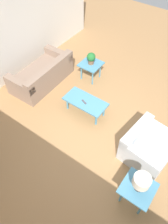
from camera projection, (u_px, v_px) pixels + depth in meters
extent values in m
plane|color=#A87A4C|center=(97.00, 126.00, 5.35)|extent=(14.00, 14.00, 0.00)
cube|color=gray|center=(42.00, 76.00, 6.27)|extent=(0.98, 1.85, 0.40)
cube|color=gray|center=(50.00, 71.00, 5.86)|extent=(0.25, 1.83, 0.31)
cube|color=gray|center=(58.00, 54.00, 6.47)|extent=(0.94, 0.23, 0.20)
cube|color=gray|center=(19.00, 84.00, 5.60)|extent=(0.94, 0.23, 0.20)
cube|color=silver|center=(148.00, 150.00, 4.68)|extent=(1.01, 1.10, 0.42)
cube|color=silver|center=(137.00, 132.00, 4.57)|extent=(0.31, 1.02, 0.28)
cube|color=silver|center=(140.00, 156.00, 4.25)|extent=(0.92, 0.26, 0.18)
cube|color=silver|center=(161.00, 130.00, 4.66)|extent=(0.92, 0.26, 0.18)
cube|color=teal|center=(85.00, 101.00, 5.37)|extent=(1.07, 0.53, 0.04)
cylinder|color=teal|center=(104.00, 110.00, 5.44)|extent=(0.05, 0.05, 0.37)
cylinder|color=teal|center=(76.00, 96.00, 5.78)|extent=(0.05, 0.05, 0.37)
cylinder|color=teal|center=(96.00, 119.00, 5.26)|extent=(0.05, 0.05, 0.37)
cylinder|color=teal|center=(67.00, 104.00, 5.60)|extent=(0.05, 0.05, 0.37)
cube|color=teal|center=(91.00, 64.00, 6.15)|extent=(0.58, 0.58, 0.04)
cylinder|color=teal|center=(100.00, 70.00, 6.37)|extent=(0.04, 0.04, 0.49)
cylinder|color=teal|center=(89.00, 66.00, 6.52)|extent=(0.04, 0.04, 0.49)
cylinder|color=teal|center=(92.00, 78.00, 6.17)|extent=(0.04, 0.04, 0.49)
cylinder|color=teal|center=(81.00, 72.00, 6.31)|extent=(0.04, 0.04, 0.49)
cube|color=teal|center=(138.00, 188.00, 3.85)|extent=(0.58, 0.58, 0.04)
cylinder|color=teal|center=(150.00, 191.00, 4.07)|extent=(0.04, 0.04, 0.49)
cylinder|color=teal|center=(131.00, 179.00, 4.22)|extent=(0.04, 0.04, 0.49)
cylinder|color=teal|center=(140.00, 209.00, 3.87)|extent=(0.04, 0.04, 0.49)
cylinder|color=teal|center=(121.00, 196.00, 4.02)|extent=(0.04, 0.04, 0.49)
cylinder|color=brown|center=(91.00, 62.00, 6.09)|extent=(0.16, 0.16, 0.12)
sphere|color=#236B2D|center=(91.00, 57.00, 5.96)|extent=(0.24, 0.24, 0.24)
cylinder|color=#333333|center=(140.00, 185.00, 3.75)|extent=(0.16, 0.16, 0.20)
cylinder|color=beige|center=(142.00, 181.00, 3.61)|extent=(0.30, 0.30, 0.19)
cube|color=#4C4C51|center=(84.00, 102.00, 5.32)|extent=(0.16, 0.09, 0.02)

